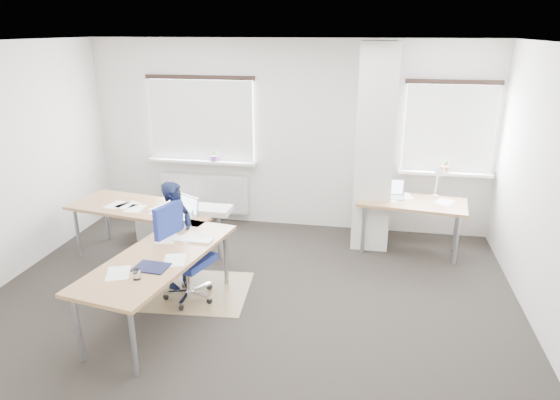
% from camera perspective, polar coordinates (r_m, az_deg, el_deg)
% --- Properties ---
extents(ground, '(6.00, 6.00, 0.00)m').
position_cam_1_polar(ground, '(5.71, -3.71, -11.85)').
color(ground, '#27241F').
rests_on(ground, ground).
extents(room_shell, '(6.04, 5.04, 2.82)m').
position_cam_1_polar(room_shell, '(5.43, -1.06, 6.49)').
color(room_shell, beige).
rests_on(room_shell, ground).
extents(floor_mat, '(1.31, 1.14, 0.01)m').
position_cam_1_polar(floor_mat, '(6.04, -9.68, -10.20)').
color(floor_mat, olive).
rests_on(floor_mat, ground).
extents(white_crate, '(0.65, 0.55, 0.33)m').
position_cam_1_polar(white_crate, '(7.65, -13.92, -2.69)').
color(white_crate, white).
rests_on(white_crate, ground).
extents(desk_main, '(2.40, 2.98, 0.96)m').
position_cam_1_polar(desk_main, '(5.99, -13.98, -3.45)').
color(desk_main, '#9C6E43').
rests_on(desk_main, ground).
extents(desk_side, '(1.48, 0.88, 1.22)m').
position_cam_1_polar(desk_side, '(6.95, 14.90, -0.44)').
color(desk_side, '#9C6E43').
rests_on(desk_side, ground).
extents(task_chair, '(0.63, 0.61, 1.10)m').
position_cam_1_polar(task_chair, '(5.79, -10.72, -8.22)').
color(task_chair, navy).
rests_on(task_chair, ground).
extents(person, '(0.42, 0.53, 1.29)m').
position_cam_1_polar(person, '(5.95, -11.66, -3.92)').
color(person, black).
rests_on(person, ground).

